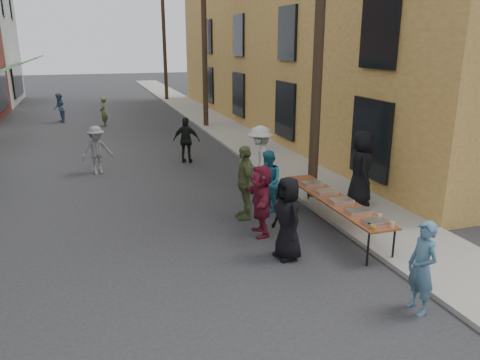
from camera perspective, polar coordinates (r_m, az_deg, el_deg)
ground at (r=9.19m, az=-7.42°, el=-10.80°), size 120.00×120.00×0.00m
sidewalk at (r=24.29m, az=-2.54°, el=6.66°), size 2.20×60.00×0.10m
building_ochre at (r=25.37m, az=12.05°, el=17.98°), size 10.00×28.00×10.00m
utility_pole_near at (r=12.45m, az=9.66°, el=17.68°), size 0.26×0.26×9.00m
utility_pole_mid at (r=23.76m, az=-4.39°, el=17.19°), size 0.26×0.26×9.00m
utility_pole_far at (r=35.52m, az=-9.24°, el=16.79°), size 0.26×0.26×9.00m
serving_table at (r=10.94m, az=11.42°, el=-2.41°), size 0.70×4.00×0.75m
catering_tray_sausage at (r=9.60m, az=16.24°, el=-4.96°), size 0.50×0.33×0.08m
catering_tray_foil_b at (r=10.11m, az=14.20°, el=-3.72°), size 0.50×0.33×0.08m
catering_tray_buns at (r=10.67m, az=12.22°, el=-2.50°), size 0.50×0.33×0.08m
catering_tray_foil_d at (r=11.24m, az=10.45°, el=-1.41°), size 0.50×0.33×0.08m
catering_tray_buns_end at (r=11.83m, az=8.86°, el=-0.43°), size 0.50×0.33×0.08m
condiment_jar_a at (r=9.26m, az=16.13°, el=-5.77°), size 0.07×0.07×0.08m
condiment_jar_b at (r=9.33m, az=15.79°, el=-5.56°), size 0.07×0.07×0.08m
condiment_jar_c at (r=9.41m, az=15.46°, el=-5.35°), size 0.07×0.07×0.08m
cup_stack at (r=9.52m, az=18.09°, el=-5.19°), size 0.08×0.08×0.12m
guest_front_a at (r=9.31m, az=5.83°, el=-4.67°), size 0.64×0.89×1.69m
guest_front_b at (r=8.03m, az=21.31°, el=-9.93°), size 0.38×0.57×1.55m
guest_front_c at (r=11.92m, az=3.46°, el=-0.15°), size 0.63×0.79×1.57m
guest_front_d at (r=13.19m, az=2.47°, el=2.40°), size 1.16×1.45×1.97m
guest_front_e at (r=11.37m, az=0.60°, el=-0.27°), size 0.51×1.10×1.83m
guest_queue_back at (r=10.41m, az=2.59°, el=-2.47°), size 0.71×1.56×1.63m
server at (r=12.47m, az=14.52°, el=1.46°), size 0.92×1.11×1.95m
passerby_left at (r=16.04m, az=-17.07°, el=3.52°), size 1.14×0.84×1.58m
passerby_mid at (r=16.86m, az=-6.54°, el=4.84°), size 1.04×0.76×1.64m
passerby_right at (r=25.13m, az=-16.30°, el=7.95°), size 0.47×0.61×1.49m
passerby_far at (r=27.12m, az=-21.13°, el=8.18°), size 0.74×0.87×1.57m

